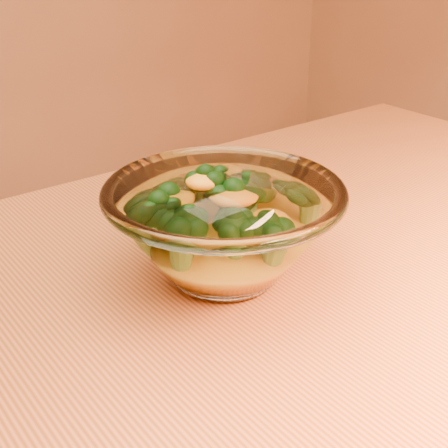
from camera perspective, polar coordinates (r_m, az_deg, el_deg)
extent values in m
cube|color=#C26B3A|center=(0.57, 6.33, -9.70)|extent=(1.20, 0.80, 0.04)
cylinder|color=brown|center=(1.31, 12.75, -7.25)|extent=(0.06, 0.06, 0.71)
ellipsoid|color=white|center=(0.61, 0.00, -4.13)|extent=(0.10, 0.10, 0.02)
torus|color=white|center=(0.57, 0.00, 3.00)|extent=(0.23, 0.23, 0.01)
ellipsoid|color=orange|center=(0.60, 0.00, -2.24)|extent=(0.13, 0.13, 0.04)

